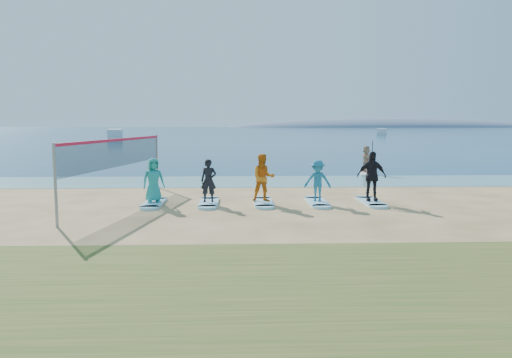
{
  "coord_description": "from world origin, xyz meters",
  "views": [
    {
      "loc": [
        -1.64,
        -15.44,
        3.09
      ],
      "look_at": [
        -0.99,
        2.0,
        1.1
      ],
      "focal_mm": 35.0,
      "sensor_mm": 36.0,
      "label": 1
    }
  ],
  "objects_px": {
    "surfboard_3": "(317,202)",
    "surfboard_4": "(371,202)",
    "surfboard_1": "(209,203)",
    "paddleboard": "(366,173)",
    "student_2": "(263,178)",
    "boat_offshore_a": "(115,139)",
    "surfboard_2": "(263,202)",
    "boat_offshore_b": "(382,134)",
    "student_4": "(371,176)",
    "paddleboarder": "(366,159)",
    "student_1": "(209,180)",
    "surfboard_0": "(154,203)",
    "student_3": "(318,181)",
    "volleyball_net": "(117,153)",
    "student_0": "(153,180)"
  },
  "relations": [
    {
      "from": "surfboard_1",
      "to": "paddleboard",
      "type": "bearing_deg",
      "value": 50.47
    },
    {
      "from": "volleyball_net",
      "to": "surfboard_4",
      "type": "bearing_deg",
      "value": -2.43
    },
    {
      "from": "student_3",
      "to": "student_4",
      "type": "distance_m",
      "value": 2.08
    },
    {
      "from": "paddleboard",
      "to": "paddleboarder",
      "type": "relative_size",
      "value": 1.9
    },
    {
      "from": "paddleboarder",
      "to": "student_1",
      "type": "bearing_deg",
      "value": 134.75
    },
    {
      "from": "surfboard_3",
      "to": "surfboard_4",
      "type": "height_order",
      "value": "same"
    },
    {
      "from": "student_4",
      "to": "student_3",
      "type": "bearing_deg",
      "value": -178.92
    },
    {
      "from": "student_1",
      "to": "student_4",
      "type": "xyz_separation_m",
      "value": [
        6.22,
        0.0,
        0.14
      ]
    },
    {
      "from": "paddleboard",
      "to": "student_2",
      "type": "xyz_separation_m",
      "value": [
        -6.72,
        -10.65,
        0.94
      ]
    },
    {
      "from": "surfboard_2",
      "to": "surfboard_3",
      "type": "xyz_separation_m",
      "value": [
        2.07,
        0.0,
        0.0
      ]
    },
    {
      "from": "boat_offshore_b",
      "to": "surfboard_1",
      "type": "relative_size",
      "value": 2.91
    },
    {
      "from": "volleyball_net",
      "to": "student_1",
      "type": "height_order",
      "value": "volleyball_net"
    },
    {
      "from": "volleyball_net",
      "to": "boat_offshore_b",
      "type": "relative_size",
      "value": 1.4
    },
    {
      "from": "boat_offshore_a",
      "to": "surfboard_0",
      "type": "height_order",
      "value": "boat_offshore_a"
    },
    {
      "from": "boat_offshore_b",
      "to": "surfboard_4",
      "type": "relative_size",
      "value": 2.91
    },
    {
      "from": "surfboard_0",
      "to": "student_1",
      "type": "distance_m",
      "value": 2.24
    },
    {
      "from": "student_0",
      "to": "student_1",
      "type": "bearing_deg",
      "value": -22.94
    },
    {
      "from": "surfboard_2",
      "to": "surfboard_4",
      "type": "height_order",
      "value": "same"
    },
    {
      "from": "paddleboard",
      "to": "student_3",
      "type": "xyz_separation_m",
      "value": [
        -4.64,
        -10.65,
        0.82
      ]
    },
    {
      "from": "student_3",
      "to": "surfboard_2",
      "type": "bearing_deg",
      "value": -166.81
    },
    {
      "from": "boat_offshore_a",
      "to": "surfboard_0",
      "type": "relative_size",
      "value": 3.21
    },
    {
      "from": "paddleboarder",
      "to": "student_3",
      "type": "bearing_deg",
      "value": 150.73
    },
    {
      "from": "boat_offshore_a",
      "to": "student_3",
      "type": "distance_m",
      "value": 79.96
    },
    {
      "from": "surfboard_4",
      "to": "student_4",
      "type": "relative_size",
      "value": 1.16
    },
    {
      "from": "paddleboard",
      "to": "surfboard_0",
      "type": "height_order",
      "value": "paddleboard"
    },
    {
      "from": "surfboard_1",
      "to": "surfboard_4",
      "type": "distance_m",
      "value": 6.22
    },
    {
      "from": "paddleboarder",
      "to": "surfboard_2",
      "type": "distance_m",
      "value": 12.62
    },
    {
      "from": "student_3",
      "to": "surfboard_1",
      "type": "bearing_deg",
      "value": -166.81
    },
    {
      "from": "boat_offshore_a",
      "to": "surfboard_2",
      "type": "height_order",
      "value": "boat_offshore_a"
    },
    {
      "from": "surfboard_1",
      "to": "student_1",
      "type": "xyz_separation_m",
      "value": [
        0.0,
        0.0,
        0.85
      ]
    },
    {
      "from": "paddleboarder",
      "to": "boat_offshore_b",
      "type": "xyz_separation_m",
      "value": [
        29.16,
        96.97,
        -0.91
      ]
    },
    {
      "from": "surfboard_3",
      "to": "student_4",
      "type": "distance_m",
      "value": 2.3
    },
    {
      "from": "paddleboard",
      "to": "student_3",
      "type": "relative_size",
      "value": 1.91
    },
    {
      "from": "surfboard_3",
      "to": "student_2",
      "type": "bearing_deg",
      "value": 180.0
    },
    {
      "from": "paddleboard",
      "to": "student_4",
      "type": "bearing_deg",
      "value": -90.99
    },
    {
      "from": "paddleboard",
      "to": "student_1",
      "type": "height_order",
      "value": "student_1"
    },
    {
      "from": "surfboard_3",
      "to": "paddleboarder",
      "type": "bearing_deg",
      "value": 66.45
    },
    {
      "from": "surfboard_2",
      "to": "student_2",
      "type": "relative_size",
      "value": 1.22
    },
    {
      "from": "student_1",
      "to": "surfboard_4",
      "type": "height_order",
      "value": "student_1"
    },
    {
      "from": "student_1",
      "to": "student_4",
      "type": "bearing_deg",
      "value": 2.17
    },
    {
      "from": "paddleboard",
      "to": "surfboard_1",
      "type": "xyz_separation_m",
      "value": [
        -8.79,
        -10.65,
        -0.01
      ]
    },
    {
      "from": "paddleboarder",
      "to": "boat_offshore_a",
      "type": "bearing_deg",
      "value": 19.45
    },
    {
      "from": "student_3",
      "to": "surfboard_4",
      "type": "height_order",
      "value": "student_3"
    },
    {
      "from": "paddleboarder",
      "to": "boat_offshore_a",
      "type": "distance_m",
      "value": 71.82
    },
    {
      "from": "surfboard_0",
      "to": "student_2",
      "type": "relative_size",
      "value": 1.22
    },
    {
      "from": "surfboard_0",
      "to": "boat_offshore_a",
      "type": "bearing_deg",
      "value": 104.59
    },
    {
      "from": "student_2",
      "to": "student_4",
      "type": "xyz_separation_m",
      "value": [
        4.15,
        0.0,
        0.04
      ]
    },
    {
      "from": "paddleboard",
      "to": "boat_offshore_a",
      "type": "xyz_separation_m",
      "value": [
        -30.55,
        65.0,
        -0.06
      ]
    },
    {
      "from": "surfboard_3",
      "to": "boat_offshore_a",
      "type": "bearing_deg",
      "value": 108.9
    },
    {
      "from": "surfboard_3",
      "to": "boat_offshore_b",
      "type": "bearing_deg",
      "value": 72.56
    }
  ]
}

